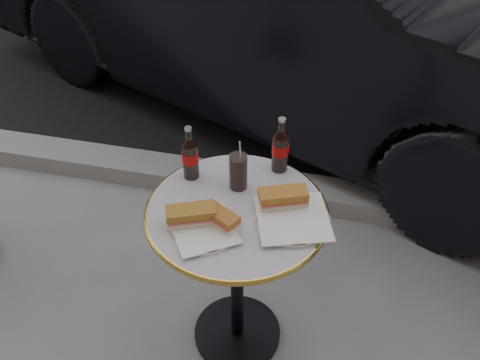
% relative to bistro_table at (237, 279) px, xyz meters
% --- Properties ---
extents(ground, '(80.00, 80.00, 0.00)m').
position_rel_bistro_table_xyz_m(ground, '(0.00, 0.00, -0.37)').
color(ground, gray).
rests_on(ground, ground).
extents(curb, '(40.00, 0.20, 0.12)m').
position_rel_bistro_table_xyz_m(curb, '(0.00, 0.90, -0.32)').
color(curb, gray).
rests_on(curb, ground).
extents(bistro_table, '(0.62, 0.62, 0.73)m').
position_rel_bistro_table_xyz_m(bistro_table, '(0.00, 0.00, 0.00)').
color(bistro_table, '#BAB2C4').
rests_on(bistro_table, ground).
extents(plate_left, '(0.27, 0.27, 0.01)m').
position_rel_bistro_table_xyz_m(plate_left, '(-0.08, -0.13, 0.37)').
color(plate_left, white).
rests_on(plate_left, bistro_table).
extents(plate_right, '(0.28, 0.28, 0.01)m').
position_rel_bistro_table_xyz_m(plate_right, '(0.19, -0.02, 0.37)').
color(plate_right, silver).
rests_on(plate_right, bistro_table).
extents(sandwich_left_a, '(0.18, 0.13, 0.06)m').
position_rel_bistro_table_xyz_m(sandwich_left_a, '(-0.13, -0.10, 0.41)').
color(sandwich_left_a, '#A36F29').
rests_on(sandwich_left_a, plate_left).
extents(sandwich_left_b, '(0.15, 0.12, 0.05)m').
position_rel_bistro_table_xyz_m(sandwich_left_b, '(-0.03, -0.09, 0.40)').
color(sandwich_left_b, '#A9602B').
rests_on(sandwich_left_b, plate_left).
extents(sandwich_right, '(0.18, 0.13, 0.06)m').
position_rel_bistro_table_xyz_m(sandwich_right, '(0.15, 0.04, 0.41)').
color(sandwich_right, '#AA6B2B').
rests_on(sandwich_right, plate_right).
extents(cola_bottle_left, '(0.07, 0.07, 0.21)m').
position_rel_bistro_table_xyz_m(cola_bottle_left, '(-0.20, 0.13, 0.47)').
color(cola_bottle_left, black).
rests_on(cola_bottle_left, bistro_table).
extents(cola_bottle_right, '(0.08, 0.08, 0.22)m').
position_rel_bistro_table_xyz_m(cola_bottle_right, '(0.10, 0.24, 0.48)').
color(cola_bottle_right, black).
rests_on(cola_bottle_right, bistro_table).
extents(cola_glass, '(0.08, 0.08, 0.13)m').
position_rel_bistro_table_xyz_m(cola_glass, '(-0.02, 0.12, 0.43)').
color(cola_glass, black).
rests_on(cola_glass, bistro_table).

